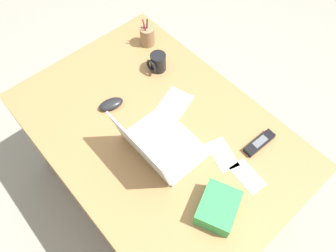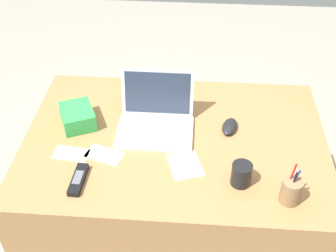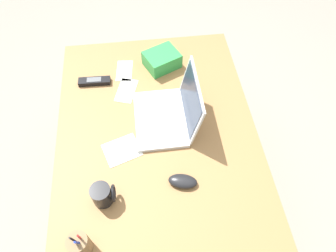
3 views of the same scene
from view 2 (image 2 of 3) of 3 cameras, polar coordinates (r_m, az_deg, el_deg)
The scene contains 11 objects.
ground_plane at distance 2.42m, azimuth 0.73°, elevation -14.62°, with size 6.00×6.00×0.00m, color gray.
desk at distance 2.13m, azimuth 0.81°, elevation -8.94°, with size 1.29×0.89×0.72m, color #9E7042.
laptop at distance 1.90m, azimuth -1.60°, elevation 0.87°, with size 0.32×0.27×0.23m.
computer_mouse at distance 1.93m, azimuth 7.99°, elevation -0.06°, with size 0.06×0.12×0.03m, color black.
coffee_mug_white at distance 1.68m, azimuth 9.50°, elevation -6.09°, with size 0.08×0.09×0.09m.
cordless_phone at distance 1.72m, azimuth -11.57°, elevation -6.82°, with size 0.05×0.16×0.03m.
pen_holder at distance 1.65m, azimuth 15.67°, elevation -8.09°, with size 0.07×0.07×0.17m.
snack_bag at distance 1.97m, azimuth -11.67°, elevation 1.22°, with size 0.13×0.16×0.08m, color green.
paper_note_near_laptop at distance 1.85m, azimuth -12.44°, elevation -3.54°, with size 0.14×0.08×0.00m, color white.
paper_note_left at distance 1.76m, azimuth 2.25°, elevation -5.10°, with size 0.12×0.15×0.00m, color white.
paper_note_right at distance 1.82m, azimuth -8.29°, elevation -3.72°, with size 0.15×0.08×0.00m, color white.
Camera 2 is at (0.08, -1.40, 1.96)m, focal length 46.94 mm.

